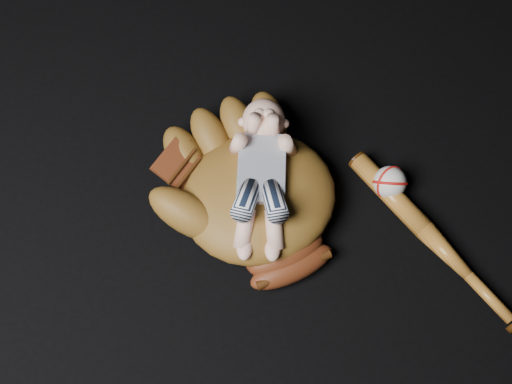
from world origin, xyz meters
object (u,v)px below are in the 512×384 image
(newborn_baby, at_px, (261,180))
(baseball, at_px, (390,182))
(baseball_glove, at_px, (258,193))
(baseball_bat, at_px, (433,239))

(newborn_baby, distance_m, baseball, 0.31)
(baseball_glove, distance_m, newborn_baby, 0.05)
(baseball_glove, height_order, baseball_bat, baseball_glove)
(baseball_bat, bearing_deg, baseball, 118.54)
(baseball_glove, relative_size, newborn_baby, 1.36)
(baseball_bat, bearing_deg, baseball_glove, 162.56)
(newborn_baby, height_order, baseball_bat, newborn_baby)
(baseball_glove, bearing_deg, newborn_baby, 25.48)
(newborn_baby, height_order, baseball, newborn_baby)
(baseball_glove, height_order, baseball, baseball_glove)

